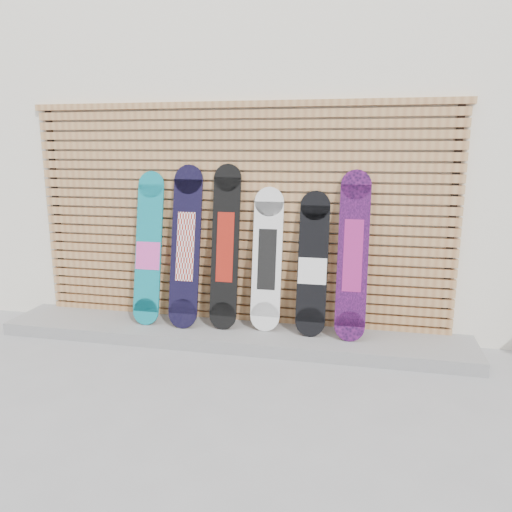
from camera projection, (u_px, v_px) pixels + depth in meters
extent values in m
plane|color=gray|center=(228.00, 371.00, 4.25)|extent=(80.00, 80.00, 0.00)
cube|color=silver|center=(325.00, 151.00, 7.10)|extent=(12.00, 5.00, 3.60)
cube|color=gray|center=(231.00, 334.00, 4.92)|extent=(4.60, 0.70, 0.12)
cube|color=#AD7848|center=(238.00, 317.00, 5.18)|extent=(4.20, 0.05, 0.08)
cube|color=#AD7848|center=(238.00, 308.00, 5.16)|extent=(4.20, 0.05, 0.08)
cube|color=#AD7848|center=(238.00, 299.00, 5.14)|extent=(4.20, 0.05, 0.07)
cube|color=#AD7848|center=(238.00, 290.00, 5.12)|extent=(4.20, 0.05, 0.07)
cube|color=#AD7848|center=(238.00, 281.00, 5.10)|extent=(4.20, 0.05, 0.07)
cube|color=#AD7848|center=(238.00, 272.00, 5.07)|extent=(4.20, 0.05, 0.07)
cube|color=#AD7848|center=(238.00, 263.00, 5.05)|extent=(4.20, 0.05, 0.07)
cube|color=#AD7848|center=(238.00, 254.00, 5.03)|extent=(4.20, 0.05, 0.07)
cube|color=#AD7848|center=(238.00, 244.00, 5.01)|extent=(4.20, 0.05, 0.07)
cube|color=#AD7848|center=(237.00, 235.00, 4.99)|extent=(4.20, 0.05, 0.08)
cube|color=#AD7848|center=(237.00, 225.00, 4.97)|extent=(4.20, 0.05, 0.08)
cube|color=#AD7848|center=(237.00, 215.00, 4.95)|extent=(4.20, 0.05, 0.08)
cube|color=#AD7848|center=(237.00, 206.00, 4.93)|extent=(4.20, 0.05, 0.08)
cube|color=#AD7848|center=(237.00, 196.00, 4.91)|extent=(4.20, 0.05, 0.08)
cube|color=#AD7848|center=(237.00, 186.00, 4.89)|extent=(4.20, 0.05, 0.08)
cube|color=#AD7848|center=(237.00, 176.00, 4.86)|extent=(4.20, 0.05, 0.08)
cube|color=#AD7848|center=(237.00, 166.00, 4.84)|extent=(4.20, 0.05, 0.08)
cube|color=#AD7848|center=(237.00, 156.00, 4.82)|extent=(4.20, 0.05, 0.08)
cube|color=#AD7848|center=(237.00, 145.00, 4.80)|extent=(4.20, 0.05, 0.08)
cube|color=#AD7848|center=(237.00, 135.00, 4.78)|extent=(4.20, 0.05, 0.08)
cube|color=#AD7848|center=(237.00, 125.00, 4.76)|extent=(4.20, 0.05, 0.08)
cube|color=#AD7848|center=(236.00, 114.00, 4.74)|extent=(4.20, 0.05, 0.08)
cube|color=black|center=(58.00, 218.00, 5.41)|extent=(0.06, 0.04, 2.23)
cube|color=black|center=(451.00, 231.00, 4.58)|extent=(0.06, 0.04, 2.23)
cube|color=#AD7848|center=(236.00, 104.00, 4.72)|extent=(4.26, 0.07, 0.06)
cube|color=#0E7987|center=(149.00, 248.00, 5.01)|extent=(0.27, 0.29, 1.25)
cylinder|color=#0E7987|center=(146.00, 311.00, 5.01)|extent=(0.27, 0.08, 0.27)
cylinder|color=#0E7987|center=(151.00, 185.00, 5.00)|extent=(0.27, 0.08, 0.27)
cube|color=#F155BB|center=(148.00, 256.00, 5.01)|extent=(0.26, 0.08, 0.28)
cube|color=black|center=(186.00, 247.00, 4.91)|extent=(0.29, 0.31, 1.30)
cylinder|color=black|center=(183.00, 314.00, 4.91)|extent=(0.29, 0.08, 0.29)
cylinder|color=black|center=(189.00, 179.00, 4.91)|extent=(0.29, 0.08, 0.29)
cube|color=white|center=(186.00, 247.00, 4.91)|extent=(0.18, 0.17, 0.67)
cube|color=black|center=(225.00, 247.00, 4.85)|extent=(0.27, 0.27, 1.33)
cylinder|color=black|center=(223.00, 316.00, 4.88)|extent=(0.27, 0.07, 0.27)
cylinder|color=black|center=(228.00, 178.00, 4.83)|extent=(0.27, 0.07, 0.27)
cube|color=maroon|center=(225.00, 247.00, 4.85)|extent=(0.17, 0.15, 0.67)
cube|color=silver|center=(267.00, 259.00, 4.81)|extent=(0.29, 0.22, 1.10)
cylinder|color=silver|center=(265.00, 316.00, 4.84)|extent=(0.29, 0.07, 0.29)
cylinder|color=silver|center=(269.00, 202.00, 4.79)|extent=(0.29, 0.07, 0.29)
cube|color=black|center=(267.00, 259.00, 4.81)|extent=(0.18, 0.13, 0.58)
cube|color=black|center=(313.00, 264.00, 4.70)|extent=(0.28, 0.26, 1.08)
cylinder|color=black|center=(310.00, 322.00, 4.70)|extent=(0.28, 0.08, 0.28)
cylinder|color=black|center=(315.00, 206.00, 4.70)|extent=(0.28, 0.08, 0.28)
cube|color=silver|center=(312.00, 271.00, 4.70)|extent=(0.27, 0.08, 0.25)
cube|color=black|center=(353.00, 256.00, 4.58)|extent=(0.28, 0.30, 1.28)
cylinder|color=black|center=(350.00, 326.00, 4.59)|extent=(0.28, 0.08, 0.28)
cylinder|color=black|center=(356.00, 185.00, 4.58)|extent=(0.28, 0.08, 0.28)
cube|color=#981E6D|center=(353.00, 256.00, 4.58)|extent=(0.17, 0.17, 0.66)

